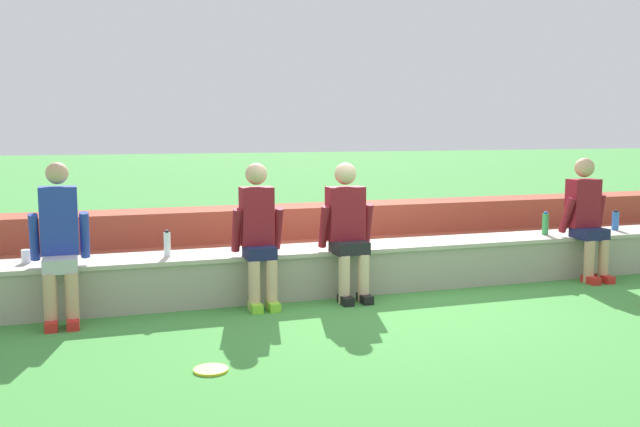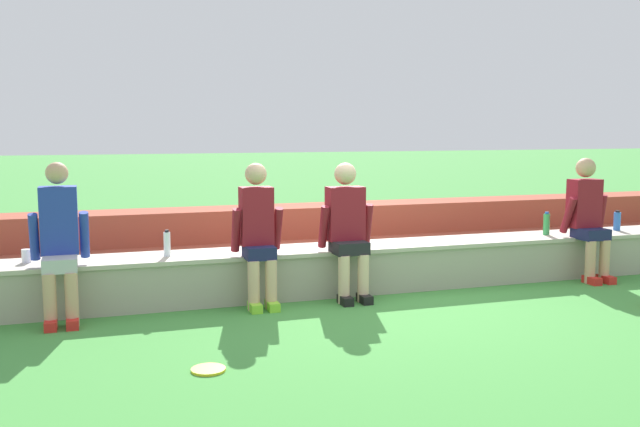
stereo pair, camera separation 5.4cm
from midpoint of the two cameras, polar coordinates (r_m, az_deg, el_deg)
The scene contains 12 objects.
ground_plane at distance 7.13m, azimuth 4.25°, elevation -6.65°, with size 80.00×80.00×0.00m, color #428E3D.
stone_seating_wall at distance 7.33m, azimuth 3.41°, elevation -4.25°, with size 9.41×0.62×0.47m.
brick_bleachers at distance 8.47m, azimuth 0.32°, elevation -2.34°, with size 11.87×1.24×0.74m.
person_far_left at distance 6.47m, azimuth -20.08°, elevation -2.01°, with size 0.49×0.57×1.38m.
person_left_of_center at distance 6.62m, azimuth -4.80°, elevation -1.50°, with size 0.48×0.47×1.35m.
person_center at distance 6.88m, azimuth 2.45°, elevation -1.12°, with size 0.54×0.50×1.34m.
person_right_of_center at distance 8.30m, azimuth 21.00°, elevation -0.18°, with size 0.52×0.51×1.34m.
water_bottle_center_gap at distance 6.79m, azimuth -12.03°, elevation -2.41°, with size 0.06×0.06×0.25m.
water_bottle_near_left at distance 9.03m, azimuth 23.02°, elevation -0.56°, with size 0.08×0.08×0.24m.
water_bottle_mid_left at distance 8.37m, azimuth 18.00°, elevation -0.81°, with size 0.07×0.07×0.26m.
plastic_cup_middle at distance 6.86m, azimuth -22.42°, elevation -3.18°, with size 0.08×0.08×0.12m, color white.
frisbee at distance 5.06m, azimuth -8.70°, elevation -12.36°, with size 0.24×0.24×0.02m, color yellow.
Camera 2 is at (-2.63, -6.41, 1.67)m, focal length 39.62 mm.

